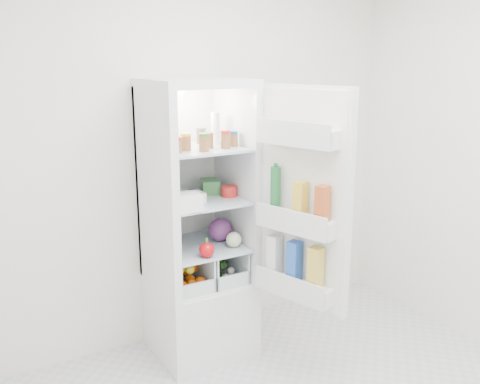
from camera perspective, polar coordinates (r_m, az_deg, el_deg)
room_walls at (r=2.42m, az=12.35°, el=5.99°), size 3.02×3.02×2.61m
refrigerator at (r=3.55m, az=-4.72°, el=-6.63°), size 0.60×0.60×1.80m
shelf_low at (r=3.47m, az=-4.30°, el=-5.79°), size 0.49×0.53×0.01m
shelf_mid at (r=3.38m, az=-4.39°, el=-0.85°), size 0.49×0.53×0.02m
shelf_top at (r=3.31m, az=-4.50°, el=4.68°), size 0.49×0.53×0.02m
crisper_left at (r=3.47m, az=-6.09°, el=-8.14°), size 0.23×0.46×0.22m
crisper_right at (r=3.57m, az=-2.48°, el=-7.43°), size 0.23×0.46×0.22m
condiment_jars at (r=3.25m, az=-4.23°, el=5.40°), size 0.46×0.34×0.08m
squeeze_bottle at (r=3.40m, az=-2.64°, el=6.79°), size 0.07×0.07×0.20m
tub_white at (r=3.13m, az=-5.64°, el=-1.04°), size 0.18×0.18×0.10m
tub_cream at (r=3.29m, az=-4.83°, el=-0.57°), size 0.11×0.11×0.06m
tin_red at (r=3.42m, az=-1.18°, el=0.10°), size 0.13×0.13×0.07m
foil_tray at (r=3.40m, az=-6.87°, el=-0.33°), size 0.20×0.17×0.04m
tub_green at (r=3.51m, az=-3.23°, el=0.61°), size 0.15×0.18×0.09m
red_cabbage at (r=3.52m, az=-2.13°, el=-4.04°), size 0.15×0.15×0.15m
bell_pepper at (r=3.25m, az=-3.57°, el=-6.18°), size 0.09×0.09×0.09m
mushroom_bowl at (r=3.48m, az=-7.48°, el=-5.11°), size 0.19×0.19×0.07m
salad_bag at (r=3.41m, az=-0.69°, el=-5.11°), size 0.10×0.10×0.10m
citrus_pile at (r=3.46m, az=-5.88°, el=-8.71°), size 0.20×0.31×0.16m
veg_pile at (r=3.59m, az=-2.39°, el=-8.12°), size 0.16×0.30×0.10m
fridge_door at (r=3.10m, az=6.64°, el=-1.44°), size 0.32×0.59×1.30m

